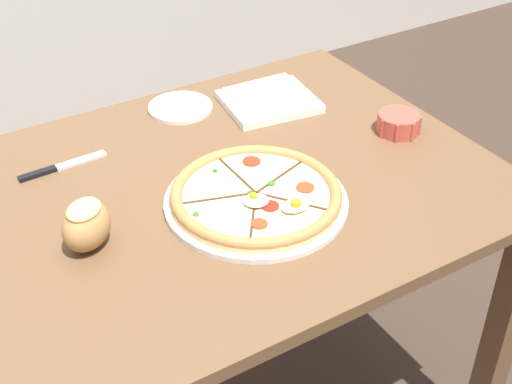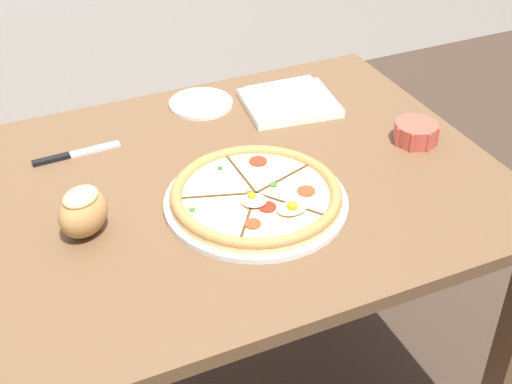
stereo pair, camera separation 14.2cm
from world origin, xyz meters
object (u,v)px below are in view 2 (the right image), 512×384
at_px(side_saucer, 201,104).
at_px(napkin_folded, 290,101).
at_px(dining_table, 202,227).
at_px(ramekin_bowl, 416,132).
at_px(knife_main, 76,154).
at_px(bread_piece_near, 83,211).
at_px(pizza, 256,196).

bearing_deg(side_saucer, napkin_folded, -25.92).
height_order(dining_table, ramekin_bowl, ramekin_bowl).
xyz_separation_m(ramekin_bowl, knife_main, (-0.73, 0.26, -0.02)).
distance_m(napkin_folded, bread_piece_near, 0.65).
height_order(ramekin_bowl, napkin_folded, ramekin_bowl).
bearing_deg(ramekin_bowl, bread_piece_near, -178.37).
height_order(pizza, napkin_folded, pizza).
bearing_deg(napkin_folded, knife_main, -179.36).
distance_m(dining_table, knife_main, 0.33).
relative_size(bread_piece_near, knife_main, 0.68).
relative_size(napkin_folded, side_saucer, 1.52).
xyz_separation_m(dining_table, bread_piece_near, (-0.25, -0.05, 0.16)).
bearing_deg(ramekin_bowl, napkin_folded, 125.44).
bearing_deg(dining_table, side_saucer, 68.87).
height_order(ramekin_bowl, bread_piece_near, bread_piece_near).
xyz_separation_m(dining_table, knife_main, (-0.21, 0.23, 0.11)).
xyz_separation_m(dining_table, ramekin_bowl, (0.52, -0.03, 0.13)).
bearing_deg(pizza, dining_table, 128.91).
bearing_deg(side_saucer, pizza, -95.88).
bearing_deg(pizza, napkin_folded, 54.29).
bearing_deg(bread_piece_near, dining_table, 11.71).
height_order(napkin_folded, side_saucer, napkin_folded).
relative_size(pizza, bread_piece_near, 2.77).
height_order(dining_table, side_saucer, side_saucer).
bearing_deg(pizza, ramekin_bowl, 9.59).
height_order(bread_piece_near, side_saucer, bread_piece_near).
bearing_deg(knife_main, bread_piece_near, -100.64).
distance_m(knife_main, side_saucer, 0.35).
relative_size(napkin_folded, bread_piece_near, 1.80).
relative_size(ramekin_bowl, napkin_folded, 0.44).
relative_size(pizza, knife_main, 1.89).
height_order(ramekin_bowl, side_saucer, ramekin_bowl).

